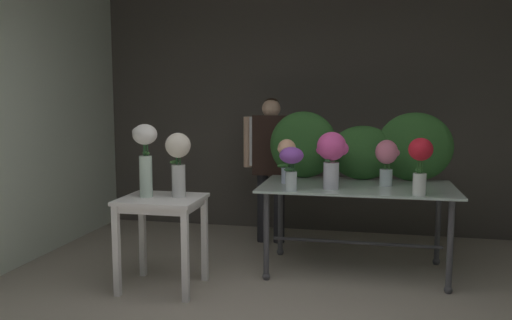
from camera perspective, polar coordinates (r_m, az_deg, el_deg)
The scene contains 15 objects.
ground_plane at distance 4.80m, azimuth 4.65°, elevation -12.43°, with size 7.39×7.39×0.00m, color #9E9384.
wall_back at distance 6.20m, azimuth 6.81°, elevation 5.74°, with size 5.31×0.12×2.93m, color #4C4742.
wall_left at distance 5.53m, azimuth -23.73°, elevation 5.08°, with size 0.12×3.48×2.93m, color silver.
display_table_glass at distance 4.76m, azimuth 11.02°, elevation -4.23°, with size 1.71×0.95×0.81m.
side_table_white at distance 4.35m, azimuth -10.35°, elevation -5.55°, with size 0.66×0.57×0.77m.
florist at distance 5.61m, azimuth 1.66°, elevation 0.68°, with size 0.61×0.24×1.58m.
foliage_backdrop at distance 5.05m, azimuth 11.09°, elevation 1.32°, with size 1.72×0.26×0.65m.
vase_crimson_stock at distance 4.33m, azimuth 17.63°, elevation -0.05°, with size 0.19×0.19×0.47m.
vase_rosy_carnations at distance 4.73m, azimuth 14.19°, elevation 0.19°, with size 0.21×0.20×0.41m.
vase_blush_peonies at distance 4.80m, azimuth 8.13°, elevation 0.88°, with size 0.24×0.22×0.44m.
vase_violet_anemones at distance 4.35m, azimuth 3.95°, elevation -0.31°, with size 0.21×0.20×0.37m.
vase_fuchsia_lilies at distance 4.47m, azimuth 8.36°, elevation 0.61°, with size 0.28×0.25×0.49m.
vase_peach_hydrangea at distance 4.74m, azimuth 3.40°, elevation 0.38°, with size 0.18×0.17×0.41m.
vase_white_roses_tall at distance 4.33m, azimuth -12.11°, elevation 0.69°, with size 0.22×0.20×0.60m.
vase_cream_lisianthus_tall at distance 4.29m, azimuth -8.56°, elevation 0.14°, with size 0.21×0.21×0.53m.
Camera 1 is at (0.57, -2.81, 1.58)m, focal length 36.33 mm.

